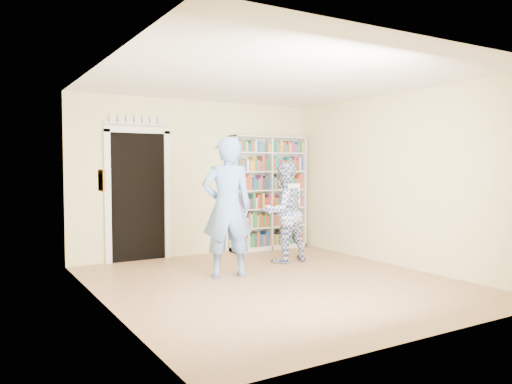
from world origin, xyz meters
TOP-DOWN VIEW (x-y plane):
  - floor at (0.00, 0.00)m, footprint 5.00×5.00m
  - ceiling at (0.00, 0.00)m, footprint 5.00×5.00m
  - wall_back at (0.00, 2.50)m, footprint 4.50×0.00m
  - wall_left at (-2.25, 0.00)m, footprint 0.00×5.00m
  - wall_right at (2.25, 0.00)m, footprint 0.00×5.00m
  - bookshelf at (1.35, 2.34)m, footprint 1.53×0.29m
  - doorway at (-1.10, 2.48)m, footprint 1.10×0.08m
  - wall_art at (-2.23, 0.20)m, footprint 0.03×0.25m
  - man_blue at (-0.40, 0.65)m, footprint 0.82×0.65m
  - man_plaid at (0.88, 1.14)m, footprint 0.82×0.65m
  - paper_sheet at (0.96, 0.97)m, footprint 0.23×0.02m

SIDE VIEW (x-z plane):
  - floor at x=0.00m, z-range 0.00..0.00m
  - man_plaid at x=0.88m, z-range 0.00..1.62m
  - man_blue at x=-0.40m, z-range 0.00..1.96m
  - bookshelf at x=1.35m, z-range 0.01..2.12m
  - paper_sheet at x=0.96m, z-range 0.95..1.28m
  - doorway at x=-1.10m, z-range -0.04..2.39m
  - wall_back at x=0.00m, z-range -0.90..3.60m
  - wall_left at x=-2.25m, z-range -1.15..3.85m
  - wall_right at x=2.25m, z-range -1.15..3.85m
  - wall_art at x=-2.23m, z-range 1.27..1.52m
  - ceiling at x=0.00m, z-range 2.70..2.70m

